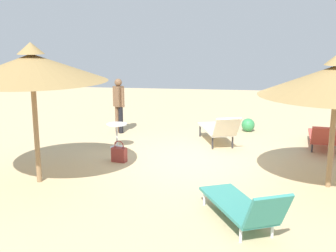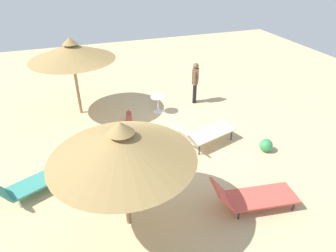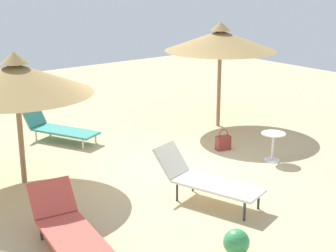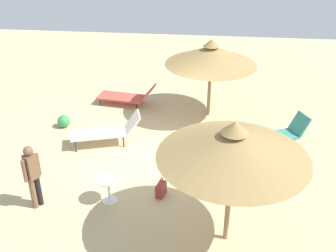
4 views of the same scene
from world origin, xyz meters
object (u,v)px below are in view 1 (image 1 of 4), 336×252
parasol_umbrella_near_right (32,67)px  side_table_round (117,131)px  lounge_chair_near_left (243,206)px  person_standing_far_right (119,103)px  handbag (119,154)px  lounge_chair_far_left (324,136)px  beach_ball (248,125)px  lounge_chair_back (218,129)px

parasol_umbrella_near_right → side_table_round: size_ratio=4.55×
lounge_chair_near_left → person_standing_far_right: person_standing_far_right is taller
parasol_umbrella_near_right → handbag: 2.85m
lounge_chair_far_left → lounge_chair_near_left: 5.20m
lounge_chair_far_left → handbag: bearing=-160.1°
handbag → parasol_umbrella_near_right: bearing=-129.9°
beach_ball → parasol_umbrella_near_right: bearing=-131.1°
parasol_umbrella_near_right → lounge_chair_far_left: 7.17m
lounge_chair_back → beach_ball: lounge_chair_back is taller
lounge_chair_near_left → side_table_round: bearing=126.1°
handbag → side_table_round: 1.24m
lounge_chair_near_left → side_table_round: lounge_chair_near_left is taller
lounge_chair_far_left → side_table_round: bearing=-173.5°
side_table_round → lounge_chair_far_left: bearing=6.5°
lounge_chair_far_left → person_standing_far_right: size_ratio=1.30×
lounge_chair_near_left → side_table_round: (-3.02, 4.15, 0.09)m
side_table_round → parasol_umbrella_near_right: bearing=-108.8°
person_standing_far_right → parasol_umbrella_near_right: bearing=-97.6°
person_standing_far_right → handbag: size_ratio=3.17×
handbag → person_standing_far_right: bearing=103.9°
lounge_chair_near_left → handbag: 4.01m
lounge_chair_back → lounge_chair_far_left: bearing=-0.9°
handbag → beach_ball: 4.57m
lounge_chair_near_left → side_table_round: size_ratio=3.25×
parasol_umbrella_near_right → lounge_chair_far_left: (6.09, 3.25, -1.93)m
lounge_chair_back → person_standing_far_right: (-2.88, 0.96, 0.46)m
lounge_chair_near_left → lounge_chair_back: bearing=95.7°
lounge_chair_near_left → person_standing_far_right: (-3.36, 5.74, 0.55)m
lounge_chair_back → beach_ball: bearing=62.8°
lounge_chair_far_left → beach_ball: 2.46m
beach_ball → side_table_round: bearing=-146.2°
person_standing_far_right → beach_ball: bearing=10.2°
lounge_chair_far_left → person_standing_far_right: bearing=169.7°
handbag → beach_ball: handbag is taller
lounge_chair_far_left → side_table_round: lounge_chair_far_left is taller
person_standing_far_right → side_table_round: size_ratio=2.53×
lounge_chair_back → handbag: lounge_chair_back is taller
side_table_round → beach_ball: size_ratio=1.62×
lounge_chair_far_left → lounge_chair_back: (-2.64, 0.04, 0.10)m
lounge_chair_back → person_standing_far_right: 3.07m
side_table_round → lounge_chair_back: bearing=13.9°
lounge_chair_near_left → lounge_chair_back: 4.80m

